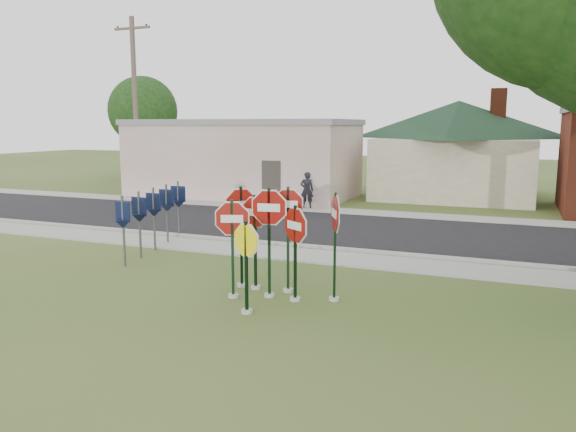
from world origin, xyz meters
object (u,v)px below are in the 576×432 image
at_px(stop_sign_yellow, 246,257).
at_px(utility_pole_near, 135,105).
at_px(stop_sign_left, 232,235).
at_px(stop_sign_center, 269,226).
at_px(pedestrian, 307,190).

xyz_separation_m(stop_sign_yellow, utility_pole_near, (-13.93, 14.99, 3.76)).
relative_size(stop_sign_left, utility_pole_near, 0.25).
xyz_separation_m(stop_sign_center, stop_sign_left, (-0.75, -0.35, -0.21)).
bearing_deg(stop_sign_left, stop_sign_center, 25.03).
bearing_deg(pedestrian, stop_sign_left, 81.72).
bearing_deg(pedestrian, stop_sign_center, 85.17).
bearing_deg(utility_pole_near, pedestrian, -4.48).
height_order(utility_pole_near, pedestrian, utility_pole_near).
xyz_separation_m(stop_sign_center, stop_sign_yellow, (0.02, -1.21, -0.47)).
bearing_deg(utility_pole_near, stop_sign_left, -47.03).
xyz_separation_m(stop_sign_yellow, pedestrian, (-3.86, 14.20, -0.29)).
bearing_deg(stop_sign_center, pedestrian, 106.50).
relative_size(stop_sign_yellow, utility_pole_near, 0.22).
bearing_deg(stop_sign_left, utility_pole_near, 132.97).
distance_m(stop_sign_yellow, stop_sign_left, 1.19).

